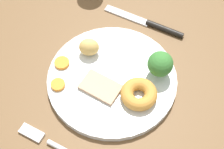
{
  "coord_description": "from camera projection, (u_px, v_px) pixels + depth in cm",
  "views": [
    {
      "loc": [
        -28.56,
        -17.43,
        60.99
      ],
      "look_at": [
        2.0,
        -0.74,
        6.0
      ],
      "focal_mm": 54.81,
      "sensor_mm": 36.0,
      "label": 1
    }
  ],
  "objects": [
    {
      "name": "meat_slice_main",
      "position": [
        99.0,
        86.0,
        0.64
      ],
      "size": [
        5.02,
        7.57,
        0.8
      ],
      "primitive_type": "cube",
      "rotation": [
        0.0,
        0.0,
        1.53
      ],
      "color": "tan",
      "rests_on": "dinner_plate"
    },
    {
      "name": "dining_table",
      "position": [
        104.0,
        92.0,
        0.68
      ],
      "size": [
        120.0,
        84.0,
        3.6
      ],
      "primitive_type": "cube",
      "color": "brown",
      "rests_on": "ground"
    },
    {
      "name": "roast_potato_left",
      "position": [
        89.0,
        47.0,
        0.67
      ],
      "size": [
        4.63,
        4.99,
        3.75
      ],
      "primitive_type": "ellipsoid",
      "rotation": [
        0.0,
        0.0,
        5.16
      ],
      "color": "#D8B260",
      "rests_on": "dinner_plate"
    },
    {
      "name": "knife",
      "position": [
        150.0,
        24.0,
        0.74
      ],
      "size": [
        1.92,
        18.53,
        1.2
      ],
      "rotation": [
        0.0,
        0.0,
        1.59
      ],
      "color": "black",
      "rests_on": "dining_table"
    },
    {
      "name": "fork",
      "position": [
        54.0,
        145.0,
        0.6
      ],
      "size": [
        2.05,
        15.26,
        0.9
      ],
      "rotation": [
        0.0,
        0.0,
        1.58
      ],
      "color": "silver",
      "rests_on": "dining_table"
    },
    {
      "name": "carrot_coin_back",
      "position": [
        62.0,
        62.0,
        0.67
      ],
      "size": [
        2.94,
        2.94,
        0.64
      ],
      "primitive_type": "cylinder",
      "color": "orange",
      "rests_on": "dinner_plate"
    },
    {
      "name": "broccoli_floret",
      "position": [
        160.0,
        64.0,
        0.64
      ],
      "size": [
        4.87,
        4.87,
        5.82
      ],
      "color": "#8CB766",
      "rests_on": "dinner_plate"
    },
    {
      "name": "dinner_plate",
      "position": [
        112.0,
        79.0,
        0.67
      ],
      "size": [
        25.13,
        25.13,
        1.4
      ],
      "primitive_type": "cylinder",
      "color": "white",
      "rests_on": "dining_table"
    },
    {
      "name": "carrot_coin_front",
      "position": [
        58.0,
        85.0,
        0.65
      ],
      "size": [
        2.69,
        2.69,
        0.69
      ],
      "primitive_type": "cylinder",
      "color": "orange",
      "rests_on": "dinner_plate"
    },
    {
      "name": "yorkshire_pudding",
      "position": [
        139.0,
        94.0,
        0.63
      ],
      "size": [
        6.85,
        6.85,
        2.42
      ],
      "primitive_type": "torus",
      "color": "#C68938",
      "rests_on": "dinner_plate"
    }
  ]
}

